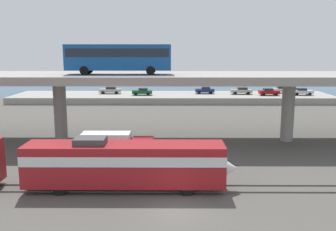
# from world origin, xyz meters

# --- Properties ---
(ground_plane) EXTENTS (260.00, 260.00, 0.00)m
(ground_plane) POSITION_xyz_m (0.00, 0.00, 0.00)
(ground_plane) COLOR #4C4944
(rail_strip_near) EXTENTS (110.00, 0.12, 0.12)m
(rail_strip_near) POSITION_xyz_m (0.00, 3.27, 0.06)
(rail_strip_near) COLOR #59544C
(rail_strip_near) RESTS_ON ground_plane
(rail_strip_far) EXTENTS (110.00, 0.12, 0.12)m
(rail_strip_far) POSITION_xyz_m (0.00, 4.73, 0.06)
(rail_strip_far) COLOR #59544C
(rail_strip_far) RESTS_ON ground_plane
(train_locomotive) EXTENTS (16.60, 3.04, 4.18)m
(train_locomotive) POSITION_xyz_m (-3.20, 4.00, 2.19)
(train_locomotive) COLOR maroon
(train_locomotive) RESTS_ON ground_plane
(highway_overpass) EXTENTS (96.00, 10.91, 8.02)m
(highway_overpass) POSITION_xyz_m (0.00, 20.00, 7.31)
(highway_overpass) COLOR gray
(highway_overpass) RESTS_ON ground_plane
(transit_bus_on_overpass) EXTENTS (12.00, 2.68, 3.40)m
(transit_bus_on_overpass) POSITION_xyz_m (-6.37, 19.15, 10.08)
(transit_bus_on_overpass) COLOR #14478C
(transit_bus_on_overpass) RESTS_ON highway_overpass
(service_truck_east) EXTENTS (6.80, 2.46, 3.04)m
(service_truck_east) POSITION_xyz_m (-5.68, 10.86, 1.64)
(service_truck_east) COLOR maroon
(service_truck_east) RESTS_ON ground_plane
(pier_parking_lot) EXTENTS (66.48, 12.74, 1.34)m
(pier_parking_lot) POSITION_xyz_m (0.00, 55.00, 0.67)
(pier_parking_lot) COLOR gray
(pier_parking_lot) RESTS_ON ground_plane
(parked_car_0) EXTENTS (4.02, 1.95, 1.50)m
(parked_car_0) POSITION_xyz_m (7.01, 56.32, 2.12)
(parked_car_0) COLOR navy
(parked_car_0) RESTS_ON pier_parking_lot
(parked_car_1) EXTENTS (4.12, 2.00, 1.50)m
(parked_car_1) POSITION_xyz_m (-6.25, 53.63, 2.12)
(parked_car_1) COLOR #0C4C26
(parked_car_1) RESTS_ON pier_parking_lot
(parked_car_2) EXTENTS (4.09, 1.99, 1.50)m
(parked_car_2) POSITION_xyz_m (19.97, 53.33, 2.12)
(parked_car_2) COLOR maroon
(parked_car_2) RESTS_ON pier_parking_lot
(parked_car_3) EXTENTS (4.65, 1.84, 1.50)m
(parked_car_3) POSITION_xyz_m (24.11, 57.38, 2.12)
(parked_car_3) COLOR #B7B7BC
(parked_car_3) RESTS_ON pier_parking_lot
(parked_car_4) EXTENTS (4.60, 1.88, 1.50)m
(parked_car_4) POSITION_xyz_m (-13.33, 56.07, 2.12)
(parked_car_4) COLOR #9E998C
(parked_car_4) RESTS_ON pier_parking_lot
(parked_car_5) EXTENTS (4.27, 1.83, 1.50)m
(parked_car_5) POSITION_xyz_m (26.93, 53.64, 2.12)
(parked_car_5) COLOR #B7B7BC
(parked_car_5) RESTS_ON pier_parking_lot
(parked_car_6) EXTENTS (4.45, 1.85, 1.50)m
(parked_car_6) POSITION_xyz_m (14.66, 55.24, 2.12)
(parked_car_6) COLOR #9E998C
(parked_car_6) RESTS_ON pier_parking_lot
(harbor_water) EXTENTS (140.00, 36.00, 0.01)m
(harbor_water) POSITION_xyz_m (0.00, 78.00, 0.00)
(harbor_water) COLOR #2D5170
(harbor_water) RESTS_ON ground_plane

